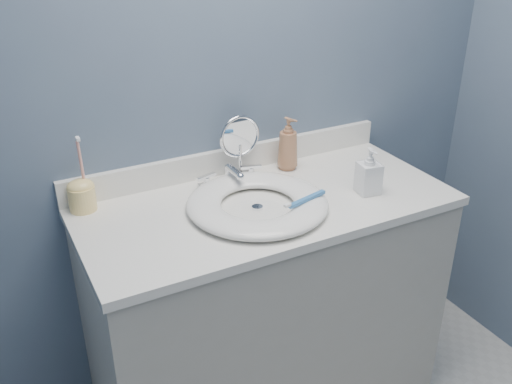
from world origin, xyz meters
TOP-DOWN VIEW (x-y plane):
  - back_wall at (0.00, 1.25)m, footprint 2.20×0.02m
  - vanity_cabinet at (0.00, 0.97)m, footprint 1.20×0.55m
  - countertop at (0.00, 0.97)m, footprint 1.22×0.57m
  - backsplash at (0.00, 1.24)m, footprint 1.22×0.02m
  - basin at (-0.05, 0.94)m, footprint 0.45×0.45m
  - drain at (-0.05, 0.94)m, footprint 0.04×0.04m
  - faucet at (-0.05, 1.14)m, footprint 0.25×0.13m
  - makeup_mirror at (0.01, 1.19)m, footprint 0.15×0.09m
  - soap_bottle_amber at (0.19, 1.17)m, footprint 0.10×0.10m
  - soap_bottle_clear at (0.33, 0.87)m, footprint 0.08×0.08m
  - toothbrush_holder at (-0.54, 1.19)m, footprint 0.09×0.09m
  - toothbrush_lying at (0.07, 0.85)m, footprint 0.17×0.06m

SIDE VIEW (x-z plane):
  - vanity_cabinet at x=0.00m, z-range 0.00..0.85m
  - countertop at x=0.00m, z-range 0.85..0.88m
  - drain at x=-0.05m, z-range 0.88..0.89m
  - basin at x=-0.05m, z-range 0.88..0.92m
  - faucet at x=-0.05m, z-range 0.87..0.95m
  - toothbrush_lying at x=0.07m, z-range 0.92..0.93m
  - backsplash at x=0.00m, z-range 0.88..0.97m
  - toothbrush_holder at x=-0.54m, z-range 0.81..1.06m
  - soap_bottle_clear at x=0.33m, z-range 0.88..1.04m
  - soap_bottle_amber at x=0.19m, z-range 0.88..1.07m
  - makeup_mirror at x=0.01m, z-range 0.89..1.12m
  - back_wall at x=0.00m, z-range 0.00..2.40m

